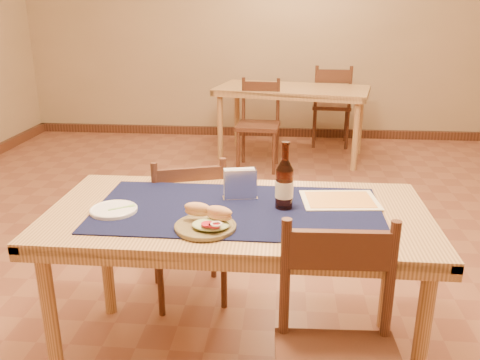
# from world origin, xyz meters

# --- Properties ---
(room) EXTENTS (6.04, 7.04, 2.84)m
(room) POSITION_xyz_m (0.00, 0.00, 1.40)
(room) COLOR brown
(room) RESTS_ON ground
(main_table) EXTENTS (1.60, 0.80, 0.75)m
(main_table) POSITION_xyz_m (0.00, -0.80, 0.67)
(main_table) COLOR tan
(main_table) RESTS_ON ground
(placemat) EXTENTS (1.20, 0.60, 0.01)m
(placemat) POSITION_xyz_m (0.00, -0.80, 0.75)
(placemat) COLOR #0E1235
(placemat) RESTS_ON main_table
(baseboard) EXTENTS (6.00, 7.00, 0.10)m
(baseboard) POSITION_xyz_m (0.00, 0.00, 0.05)
(baseboard) COLOR #4F2B1C
(baseboard) RESTS_ON ground
(back_table) EXTENTS (1.68, 1.06, 0.75)m
(back_table) POSITION_xyz_m (0.25, 2.58, 0.67)
(back_table) COLOR tan
(back_table) RESTS_ON ground
(chair_main_far) EXTENTS (0.50, 0.50, 0.85)m
(chair_main_far) POSITION_xyz_m (-0.32, -0.31, 0.44)
(chair_main_far) COLOR #4F2B1C
(chair_main_far) RESTS_ON ground
(chair_main_near) EXTENTS (0.43, 0.43, 0.90)m
(chair_main_near) POSITION_xyz_m (0.39, -1.37, 0.47)
(chair_main_near) COLOR #4F2B1C
(chair_main_near) RESTS_ON ground
(chair_back_near) EXTENTS (0.43, 0.43, 0.88)m
(chair_back_near) POSITION_xyz_m (-0.07, 2.17, 0.46)
(chair_back_near) COLOR #4F2B1C
(chair_back_near) RESTS_ON ground
(chair_back_far) EXTENTS (0.46, 0.46, 0.94)m
(chair_back_far) POSITION_xyz_m (0.71, 3.08, 0.49)
(chair_back_far) COLOR #4F2B1C
(chair_back_far) RESTS_ON ground
(sandwich_plate) EXTENTS (0.24, 0.24, 0.09)m
(sandwich_plate) POSITION_xyz_m (-0.10, -1.01, 0.78)
(sandwich_plate) COLOR olive
(sandwich_plate) RESTS_ON placemat
(side_plate) EXTENTS (0.20, 0.20, 0.02)m
(side_plate) POSITION_xyz_m (-0.51, -0.88, 0.76)
(side_plate) COLOR white
(side_plate) RESTS_ON placemat
(fork) EXTENTS (0.10, 0.08, 0.00)m
(fork) POSITION_xyz_m (-0.47, -0.86, 0.77)
(fork) COLOR #8AC46B
(fork) RESTS_ON side_plate
(beer_bottle) EXTENTS (0.08, 0.08, 0.29)m
(beer_bottle) POSITION_xyz_m (0.19, -0.77, 0.86)
(beer_bottle) COLOR #40170B
(beer_bottle) RESTS_ON placemat
(napkin_holder) EXTENTS (0.16, 0.08, 0.14)m
(napkin_holder) POSITION_xyz_m (-0.00, -0.68, 0.82)
(napkin_holder) COLOR silver
(napkin_holder) RESTS_ON placemat
(menu_card) EXTENTS (0.35, 0.27, 0.01)m
(menu_card) POSITION_xyz_m (0.44, -0.67, 0.76)
(menu_card) COLOR #FBEFBD
(menu_card) RESTS_ON placemat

